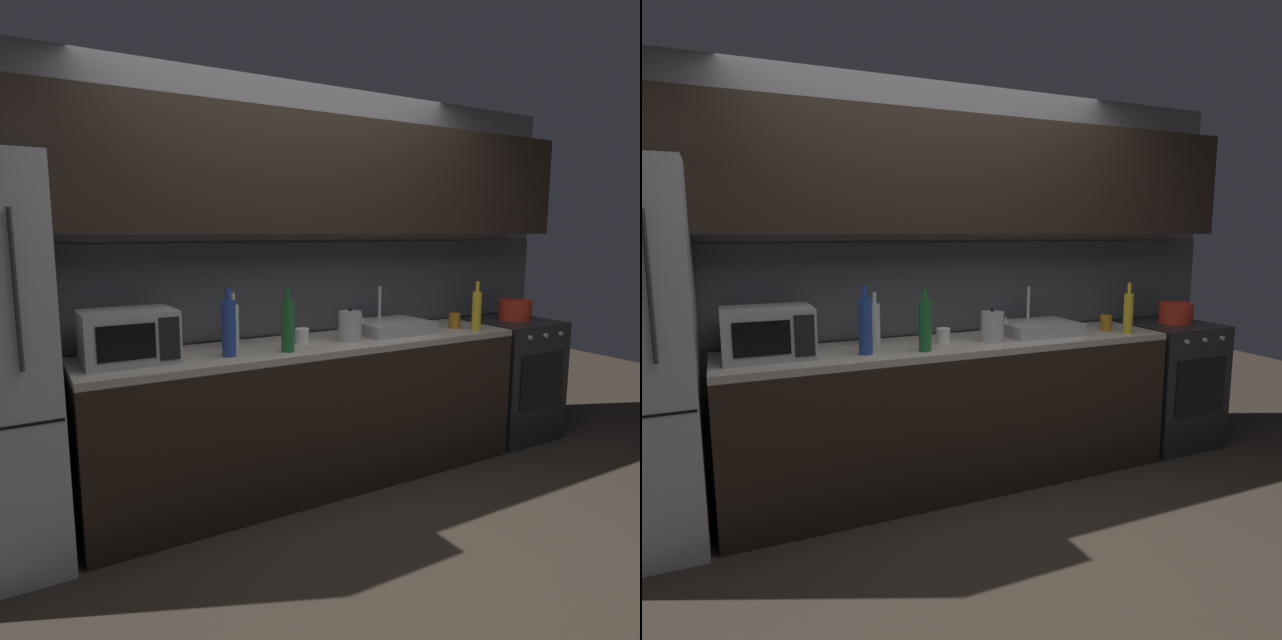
{
  "view_description": "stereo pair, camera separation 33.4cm",
  "coord_description": "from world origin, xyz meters",
  "views": [
    {
      "loc": [
        -1.61,
        -1.97,
        1.56
      ],
      "look_at": [
        0.04,
        0.9,
        1.03
      ],
      "focal_mm": 30.92,
      "sensor_mm": 36.0,
      "label": 1
    },
    {
      "loc": [
        -1.31,
        -2.12,
        1.56
      ],
      "look_at": [
        0.04,
        0.9,
        1.03
      ],
      "focal_mm": 30.92,
      "sensor_mm": 36.0,
      "label": 2
    }
  ],
  "objects": [
    {
      "name": "mug_amber",
      "position": [
        1.08,
        0.84,
        0.95
      ],
      "size": [
        0.08,
        0.08,
        0.11
      ],
      "primitive_type": "cylinder",
      "color": "#B27019",
      "rests_on": "counter_run"
    },
    {
      "name": "cooking_pot",
      "position": [
        1.76,
        0.9,
        0.98
      ],
      "size": [
        0.25,
        0.25,
        0.15
      ],
      "color": "red",
      "rests_on": "oven_range"
    },
    {
      "name": "back_wall",
      "position": [
        0.0,
        1.2,
        1.55
      ],
      "size": [
        4.51,
        0.44,
        2.5
      ],
      "color": "slate",
      "rests_on": "ground"
    },
    {
      "name": "wine_bottle_yellow",
      "position": [
        1.14,
        0.7,
        1.04
      ],
      "size": [
        0.06,
        0.06,
        0.34
      ],
      "color": "gold",
      "rests_on": "counter_run"
    },
    {
      "name": "wine_bottle_green",
      "position": [
        -0.27,
        0.74,
        1.05
      ],
      "size": [
        0.07,
        0.07,
        0.35
      ],
      "color": "#1E6B2D",
      "rests_on": "counter_run"
    },
    {
      "name": "wine_bottle_clear",
      "position": [
        -0.48,
        1.02,
        1.03
      ],
      "size": [
        0.06,
        0.06,
        0.32
      ],
      "color": "silver",
      "rests_on": "counter_run"
    },
    {
      "name": "sink_basin",
      "position": [
        0.6,
        0.93,
        0.94
      ],
      "size": [
        0.48,
        0.38,
        0.3
      ],
      "color": "#ADAFB5",
      "rests_on": "counter_run"
    },
    {
      "name": "kettle",
      "position": [
        0.2,
        0.82,
        0.99
      ],
      "size": [
        0.18,
        0.14,
        0.21
      ],
      "color": "#B7BABF",
      "rests_on": "counter_run"
    },
    {
      "name": "microwave",
      "position": [
        -1.08,
        0.92,
        1.04
      ],
      "size": [
        0.46,
        0.35,
        0.27
      ],
      "color": "#A8AAAF",
      "rests_on": "counter_run"
    },
    {
      "name": "wine_bottle_blue",
      "position": [
        -0.59,
        0.79,
        1.06
      ],
      "size": [
        0.08,
        0.08,
        0.37
      ],
      "color": "#234299",
      "rests_on": "counter_run"
    },
    {
      "name": "ground_plane",
      "position": [
        0.0,
        0.0,
        0.0
      ],
      "size": [
        10.0,
        10.0,
        0.0
      ],
      "primitive_type": "plane",
      "color": "#2D261E"
    },
    {
      "name": "mug_white",
      "position": [
        -0.08,
        0.91,
        0.94
      ],
      "size": [
        0.08,
        0.08,
        0.09
      ],
      "primitive_type": "cylinder",
      "color": "silver",
      "rests_on": "counter_run"
    },
    {
      "name": "oven_range",
      "position": [
        1.72,
        0.9,
        0.45
      ],
      "size": [
        0.6,
        0.62,
        0.9
      ],
      "color": "#232326",
      "rests_on": "ground"
    },
    {
      "name": "counter_run",
      "position": [
        0.0,
        0.9,
        0.45
      ],
      "size": [
        2.77,
        0.6,
        0.9
      ],
      "color": "black",
      "rests_on": "ground"
    }
  ]
}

